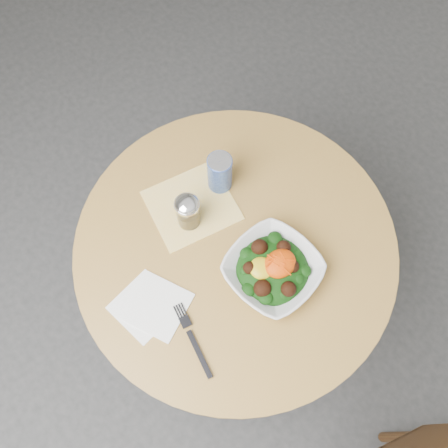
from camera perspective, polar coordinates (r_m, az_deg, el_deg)
name	(u,v)px	position (r m, az deg, el deg)	size (l,w,h in m)	color
ground	(232,309)	(2.10, 0.89, -9.66)	(6.00, 6.00, 0.00)	#303033
table	(234,267)	(1.57, 1.18, -4.95)	(0.90, 0.90, 0.75)	black
cloth_napkin	(192,205)	(1.43, -3.72, 2.14)	(0.23, 0.21, 0.00)	#F3AC0C
paper_napkins	(151,306)	(1.34, -8.34, -9.30)	(0.21, 0.20, 0.00)	white
salad_bowl	(273,269)	(1.33, 5.60, -5.18)	(0.27, 0.27, 0.09)	silver
fork	(192,338)	(1.31, -3.66, -12.84)	(0.07, 0.20, 0.00)	black
spice_shaker	(188,212)	(1.36, -4.14, 1.41)	(0.07, 0.07, 0.12)	silver
beverage_can	(220,173)	(1.40, -0.49, 5.90)	(0.07, 0.07, 0.14)	navy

